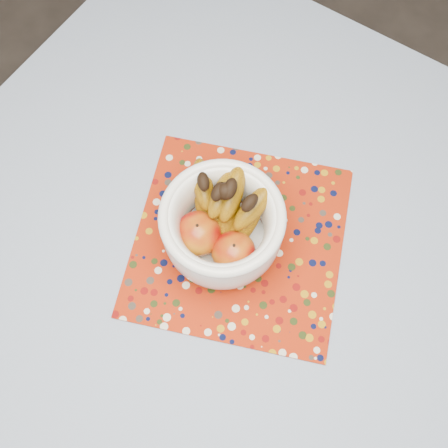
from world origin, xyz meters
The scene contains 4 objects.
table centered at (0.00, 0.00, 0.67)m, with size 1.20×1.20×0.75m.
tablecloth centered at (0.00, 0.00, 0.76)m, with size 1.32×1.32×0.01m, color #6277A4.
placemat centered at (-0.07, 0.09, 0.76)m, with size 0.37×0.37×0.00m, color #9C2008.
fruit_bowl centered at (-0.10, 0.08, 0.84)m, with size 0.23×0.21×0.16m.
Camera 1 is at (0.09, -0.20, 1.65)m, focal length 42.00 mm.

